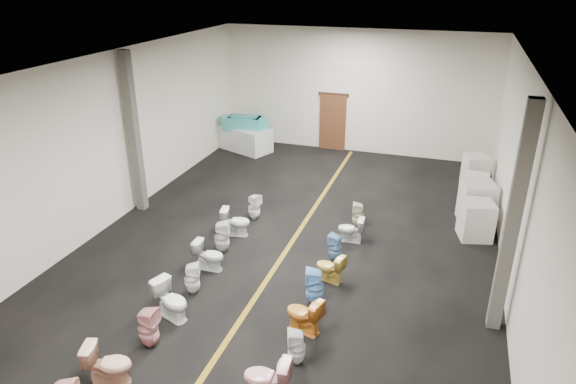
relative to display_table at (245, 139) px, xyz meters
name	(u,v)px	position (x,y,z in m)	size (l,w,h in m)	color
floor	(287,250)	(3.92, -6.77, -0.44)	(16.00, 16.00, 0.00)	black
ceiling	(286,66)	(3.92, -6.77, 4.06)	(16.00, 16.00, 0.00)	black
wall_back	(355,92)	(3.92, 1.23, 1.81)	(10.00, 10.00, 0.00)	beige
wall_left	(103,144)	(-1.08, -6.77, 1.81)	(16.00, 16.00, 0.00)	beige
wall_right	(521,192)	(8.92, -6.77, 1.81)	(16.00, 16.00, 0.00)	beige
aisle_stripe	(287,250)	(3.92, -6.77, -0.44)	(0.12, 15.60, 0.01)	#866313
back_door	(333,122)	(3.12, 1.17, 0.61)	(1.00, 0.10, 2.10)	#562D19
door_frame	(334,94)	(3.12, 1.18, 1.68)	(1.15, 0.08, 0.10)	#331C11
column_left	(134,134)	(-0.83, -5.77, 1.81)	(0.25, 0.25, 4.50)	#59544C
column_right	(513,222)	(8.67, -8.27, 1.81)	(0.25, 0.25, 4.50)	#59544C
display_table	(245,139)	(0.00, 0.00, 0.00)	(2.00, 1.00, 0.89)	silver
bathtub	(245,123)	(0.00, 0.00, 0.63)	(1.85, 0.77, 0.55)	teal
appliance_crate_a	(476,220)	(8.32, -4.61, 0.05)	(0.77, 0.77, 0.99)	beige
appliance_crate_b	(476,202)	(8.32, -3.65, 0.13)	(0.83, 0.83, 1.14)	beige
appliance_crate_c	(475,187)	(8.32, -2.13, -0.04)	(0.71, 0.71, 0.80)	silver
appliance_crate_d	(475,171)	(8.32, -0.96, 0.06)	(0.70, 0.70, 1.00)	silver
toilet_left_2	(109,364)	(2.51, -11.90, -0.05)	(0.44, 0.77, 0.78)	#EBAC8D
toilet_left_3	(148,328)	(2.63, -10.89, -0.03)	(0.37, 0.38, 0.82)	pink
toilet_left_4	(172,300)	(2.59, -10.00, -0.05)	(0.44, 0.78, 0.80)	white
toilet_left_5	(192,278)	(2.58, -9.13, -0.08)	(0.32, 0.33, 0.72)	white
toilet_left_6	(209,255)	(2.49, -8.14, -0.09)	(0.40, 0.70, 0.71)	silver
toilet_left_7	(222,237)	(2.43, -7.32, -0.03)	(0.37, 0.38, 0.82)	white
toilet_left_8	(236,222)	(2.41, -6.42, -0.07)	(0.42, 0.73, 0.75)	white
toilet_left_9	(254,207)	(2.52, -5.42, -0.07)	(0.34, 0.34, 0.74)	white
toilet_right_3	(267,379)	(5.12, -11.39, -0.05)	(0.44, 0.77, 0.79)	pink
toilet_right_4	(297,347)	(5.33, -10.48, -0.10)	(0.31, 0.32, 0.70)	white
toilet_right_5	(304,315)	(5.20, -9.59, -0.07)	(0.42, 0.73, 0.75)	orange
toilet_right_6	(315,287)	(5.16, -8.69, -0.03)	(0.37, 0.38, 0.83)	#77B2F1
toilet_right_7	(330,268)	(5.25, -7.75, -0.11)	(0.37, 0.66, 0.67)	gold
toilet_right_8	(335,248)	(5.17, -6.87, -0.10)	(0.31, 0.32, 0.69)	#6B9BCF
toilet_right_9	(351,229)	(5.32, -5.83, -0.11)	(0.37, 0.66, 0.67)	silver
toilet_right_10	(358,215)	(5.34, -4.95, -0.10)	(0.31, 0.32, 0.69)	beige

